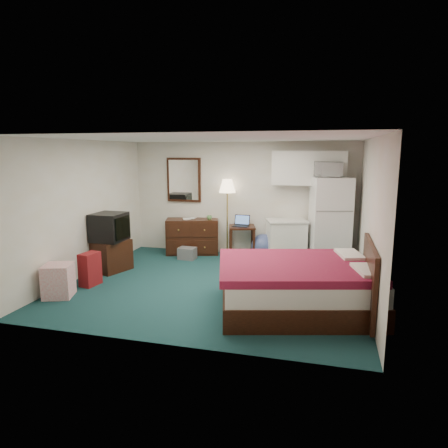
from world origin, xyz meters
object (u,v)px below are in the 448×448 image
(desk, at_px, (242,242))
(suitcase, at_px, (90,269))
(fridge, at_px, (330,221))
(bed, at_px, (297,287))
(tv_stand, at_px, (110,255))
(floor_lamp, at_px, (227,218))
(kitchen_counter, at_px, (286,241))
(dresser, at_px, (192,236))

(desk, height_order, suitcase, desk)
(fridge, bearing_deg, bed, -112.20)
(desk, distance_m, tv_stand, 2.79)
(desk, xyz_separation_m, fridge, (1.83, -0.09, 0.55))
(tv_stand, bearing_deg, suitcase, -62.56)
(floor_lamp, bearing_deg, kitchen_counter, -6.05)
(bed, xyz_separation_m, suitcase, (-3.55, 0.19, -0.06))
(bed, distance_m, tv_stand, 3.84)
(fridge, distance_m, suitcase, 4.69)
(floor_lamp, relative_size, fridge, 0.94)
(floor_lamp, bearing_deg, dresser, -174.99)
(desk, xyz_separation_m, kitchen_counter, (0.96, -0.02, 0.07))
(floor_lamp, distance_m, suitcase, 3.21)
(kitchen_counter, distance_m, suitcase, 3.97)
(tv_stand, bearing_deg, floor_lamp, 60.82)
(dresser, height_order, floor_lamp, floor_lamp)
(fridge, bearing_deg, suitcase, -161.62)
(kitchen_counter, bearing_deg, tv_stand, -171.91)
(floor_lamp, height_order, fridge, fridge)
(kitchen_counter, bearing_deg, dresser, 160.21)
(floor_lamp, xyz_separation_m, suitcase, (-1.79, -2.61, -0.56))
(fridge, distance_m, bed, 2.69)
(tv_stand, bearing_deg, dresser, 74.73)
(dresser, distance_m, kitchen_counter, 2.12)
(tv_stand, bearing_deg, kitchen_counter, 44.96)
(dresser, xyz_separation_m, suitcase, (-0.99, -2.54, -0.11))
(dresser, xyz_separation_m, bed, (2.56, -2.73, -0.05))
(tv_stand, bearing_deg, fridge, 39.15)
(dresser, height_order, kitchen_counter, kitchen_counter)
(floor_lamp, xyz_separation_m, desk, (0.36, -0.12, -0.50))
(floor_lamp, xyz_separation_m, bed, (1.76, -2.80, -0.50))
(dresser, distance_m, desk, 1.16)
(desk, distance_m, bed, 3.02)
(dresser, xyz_separation_m, kitchen_counter, (2.12, -0.07, 0.03))
(bed, distance_m, suitcase, 3.56)
(floor_lamp, bearing_deg, desk, -18.35)
(desk, xyz_separation_m, tv_stand, (-2.28, -1.60, -0.05))
(desk, bearing_deg, dresser, 162.08)
(fridge, relative_size, tv_stand, 2.75)
(dresser, bearing_deg, tv_stand, -140.51)
(floor_lamp, xyz_separation_m, tv_stand, (-1.92, -1.72, -0.55))
(desk, relative_size, tv_stand, 1.07)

